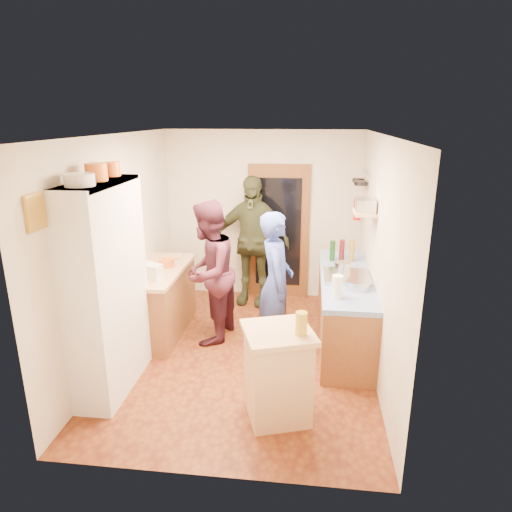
% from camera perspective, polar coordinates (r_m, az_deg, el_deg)
% --- Properties ---
extents(floor, '(3.00, 4.00, 0.02)m').
position_cam_1_polar(floor, '(5.73, -1.36, -12.19)').
color(floor, brown).
rests_on(floor, ground).
extents(ceiling, '(3.00, 4.00, 0.02)m').
position_cam_1_polar(ceiling, '(4.99, -1.57, 15.02)').
color(ceiling, silver).
rests_on(ceiling, ground).
extents(wall_back, '(3.00, 0.02, 2.60)m').
position_cam_1_polar(wall_back, '(7.14, 0.86, 5.08)').
color(wall_back, beige).
rests_on(wall_back, ground).
extents(wall_front, '(3.00, 0.02, 2.60)m').
position_cam_1_polar(wall_front, '(3.37, -6.42, -9.39)').
color(wall_front, beige).
rests_on(wall_front, ground).
extents(wall_left, '(0.02, 4.00, 2.60)m').
position_cam_1_polar(wall_left, '(5.62, -16.88, 0.97)').
color(wall_left, beige).
rests_on(wall_left, ground).
extents(wall_right, '(0.02, 4.00, 2.60)m').
position_cam_1_polar(wall_right, '(5.22, 15.19, -0.12)').
color(wall_right, beige).
rests_on(wall_right, ground).
extents(door_frame, '(0.95, 0.06, 2.10)m').
position_cam_1_polar(door_frame, '(7.14, 2.81, 3.00)').
color(door_frame, brown).
rests_on(door_frame, ground).
extents(door_glass, '(0.70, 0.02, 1.70)m').
position_cam_1_polar(door_glass, '(7.11, 2.79, 2.93)').
color(door_glass, black).
rests_on(door_glass, door_frame).
extents(hutch_body, '(0.40, 1.20, 2.20)m').
position_cam_1_polar(hutch_body, '(4.91, -18.06, -3.96)').
color(hutch_body, white).
rests_on(hutch_body, ground).
extents(hutch_top_shelf, '(0.40, 1.14, 0.04)m').
position_cam_1_polar(hutch_top_shelf, '(4.65, -19.30, 8.58)').
color(hutch_top_shelf, white).
rests_on(hutch_top_shelf, hutch_body).
extents(plate_stack, '(0.27, 0.27, 0.11)m').
position_cam_1_polar(plate_stack, '(4.35, -21.21, 8.87)').
color(plate_stack, white).
rests_on(plate_stack, hutch_top_shelf).
extents(orange_pot_a, '(0.21, 0.21, 0.17)m').
position_cam_1_polar(orange_pot_a, '(4.65, -19.34, 9.86)').
color(orange_pot_a, orange).
rests_on(orange_pot_a, hutch_top_shelf).
extents(orange_pot_b, '(0.16, 0.16, 0.15)m').
position_cam_1_polar(orange_pot_b, '(4.97, -17.54, 10.33)').
color(orange_pot_b, orange).
rests_on(orange_pot_b, hutch_top_shelf).
extents(left_counter_base, '(0.60, 1.40, 0.85)m').
position_cam_1_polar(left_counter_base, '(6.19, -11.90, -5.74)').
color(left_counter_base, brown).
rests_on(left_counter_base, ground).
extents(left_counter_top, '(0.64, 1.44, 0.05)m').
position_cam_1_polar(left_counter_top, '(6.03, -12.16, -1.80)').
color(left_counter_top, tan).
rests_on(left_counter_top, left_counter_base).
extents(toaster, '(0.27, 0.22, 0.18)m').
position_cam_1_polar(toaster, '(5.65, -12.94, -1.92)').
color(toaster, white).
rests_on(toaster, left_counter_top).
extents(kettle, '(0.15, 0.15, 0.16)m').
position_cam_1_polar(kettle, '(5.82, -13.40, -1.53)').
color(kettle, white).
rests_on(kettle, left_counter_top).
extents(orange_bowl, '(0.22, 0.22, 0.10)m').
position_cam_1_polar(orange_bowl, '(6.09, -11.15, -0.83)').
color(orange_bowl, orange).
rests_on(orange_bowl, left_counter_top).
extents(chopping_board, '(0.31, 0.23, 0.02)m').
position_cam_1_polar(chopping_board, '(6.48, -10.57, -0.02)').
color(chopping_board, tan).
rests_on(chopping_board, left_counter_top).
extents(right_counter_base, '(0.60, 2.20, 0.84)m').
position_cam_1_polar(right_counter_base, '(5.95, 10.91, -6.69)').
color(right_counter_base, brown).
rests_on(right_counter_base, ground).
extents(right_counter_top, '(0.62, 2.22, 0.06)m').
position_cam_1_polar(right_counter_top, '(5.79, 11.16, -2.61)').
color(right_counter_top, '#1545B3').
rests_on(right_counter_top, right_counter_base).
extents(hob, '(0.55, 0.58, 0.04)m').
position_cam_1_polar(hob, '(5.67, 11.25, -2.50)').
color(hob, silver).
rests_on(hob, right_counter_top).
extents(pot_on_hob, '(0.19, 0.19, 0.12)m').
position_cam_1_polar(pot_on_hob, '(5.74, 10.73, -1.36)').
color(pot_on_hob, silver).
rests_on(pot_on_hob, hob).
extents(bottle_a, '(0.08, 0.08, 0.28)m').
position_cam_1_polar(bottle_a, '(6.27, 9.53, 0.65)').
color(bottle_a, '#143F14').
rests_on(bottle_a, right_counter_top).
extents(bottle_b, '(0.09, 0.09, 0.28)m').
position_cam_1_polar(bottle_b, '(6.33, 10.68, 0.76)').
color(bottle_b, '#591419').
rests_on(bottle_b, right_counter_top).
extents(bottle_c, '(0.08, 0.08, 0.29)m').
position_cam_1_polar(bottle_c, '(6.28, 11.90, 0.61)').
color(bottle_c, olive).
rests_on(bottle_c, right_counter_top).
extents(paper_towel, '(0.15, 0.15, 0.25)m').
position_cam_1_polar(paper_towel, '(5.01, 10.13, -3.81)').
color(paper_towel, white).
rests_on(paper_towel, right_counter_top).
extents(mixing_bowl, '(0.28, 0.28, 0.10)m').
position_cam_1_polar(mixing_bowl, '(5.33, 12.62, -3.53)').
color(mixing_bowl, silver).
rests_on(mixing_bowl, right_counter_top).
extents(island_base, '(0.70, 0.70, 0.86)m').
position_cam_1_polar(island_base, '(4.48, 2.71, -14.75)').
color(island_base, tan).
rests_on(island_base, ground).
extents(island_top, '(0.78, 0.78, 0.05)m').
position_cam_1_polar(island_top, '(4.26, 2.80, -9.55)').
color(island_top, tan).
rests_on(island_top, island_base).
extents(cutting_board, '(0.42, 0.38, 0.02)m').
position_cam_1_polar(cutting_board, '(4.29, 1.98, -9.20)').
color(cutting_board, white).
rests_on(cutting_board, island_top).
extents(oil_jar, '(0.14, 0.14, 0.21)m').
position_cam_1_polar(oil_jar, '(4.14, 5.68, -8.38)').
color(oil_jar, '#AD9E2D').
rests_on(oil_jar, island_top).
extents(pan_rail, '(0.02, 0.65, 0.02)m').
position_cam_1_polar(pan_rail, '(6.54, 13.45, 10.17)').
color(pan_rail, silver).
rests_on(pan_rail, wall_right).
extents(pan_hang_a, '(0.18, 0.18, 0.05)m').
position_cam_1_polar(pan_hang_a, '(6.38, 13.00, 8.85)').
color(pan_hang_a, black).
rests_on(pan_hang_a, pan_rail).
extents(pan_hang_b, '(0.16, 0.16, 0.05)m').
position_cam_1_polar(pan_hang_b, '(6.58, 12.81, 8.93)').
color(pan_hang_b, black).
rests_on(pan_hang_b, pan_rail).
extents(pan_hang_c, '(0.17, 0.17, 0.05)m').
position_cam_1_polar(pan_hang_c, '(6.78, 12.66, 9.25)').
color(pan_hang_c, black).
rests_on(pan_hang_c, pan_rail).
extents(wall_shelf, '(0.26, 0.42, 0.03)m').
position_cam_1_polar(wall_shelf, '(5.53, 13.45, 5.27)').
color(wall_shelf, tan).
rests_on(wall_shelf, wall_right).
extents(radio, '(0.22, 0.30, 0.15)m').
position_cam_1_polar(radio, '(5.52, 13.51, 6.18)').
color(radio, silver).
rests_on(radio, wall_shelf).
extents(ext_bracket, '(0.06, 0.10, 0.04)m').
position_cam_1_polar(ext_bracket, '(6.81, 13.03, 5.33)').
color(ext_bracket, black).
rests_on(ext_bracket, wall_right).
extents(fire_extinguisher, '(0.11, 0.11, 0.32)m').
position_cam_1_polar(fire_extinguisher, '(6.80, 12.55, 5.77)').
color(fire_extinguisher, red).
rests_on(fire_extinguisher, wall_right).
extents(picture_frame, '(0.03, 0.25, 0.30)m').
position_cam_1_polar(picture_frame, '(4.11, -25.87, 4.95)').
color(picture_frame, gold).
rests_on(picture_frame, wall_left).
extents(person_hob, '(0.48, 0.67, 1.73)m').
position_cam_1_polar(person_hob, '(5.52, 2.86, -3.35)').
color(person_hob, '#374BA8').
rests_on(person_hob, ground).
extents(person_left, '(0.83, 0.99, 1.82)m').
position_cam_1_polar(person_left, '(5.77, -5.50, -1.98)').
color(person_left, '#471D2C').
rests_on(person_left, ground).
extents(person_back, '(1.22, 0.65, 1.97)m').
position_cam_1_polar(person_back, '(6.86, -0.43, 1.86)').
color(person_back, '#333720').
rests_on(person_back, ground).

